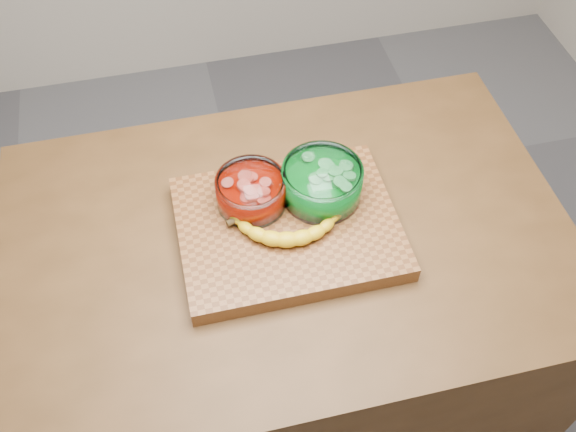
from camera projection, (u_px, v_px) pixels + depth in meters
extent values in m
plane|color=#5B5B5F|center=(288.00, 401.00, 2.06)|extent=(3.50, 3.50, 0.00)
cube|color=#4A2F16|center=(288.00, 334.00, 1.70)|extent=(1.20, 0.80, 0.90)
cube|color=brown|center=(288.00, 228.00, 1.33)|extent=(0.45, 0.35, 0.04)
cylinder|color=white|center=(251.00, 192.00, 1.32)|extent=(0.15, 0.15, 0.07)
cylinder|color=red|center=(251.00, 195.00, 1.33)|extent=(0.12, 0.12, 0.04)
cylinder|color=#F9604E|center=(251.00, 186.00, 1.31)|extent=(0.12, 0.12, 0.02)
cylinder|color=white|center=(322.00, 183.00, 1.33)|extent=(0.17, 0.17, 0.08)
cylinder|color=#078A21|center=(322.00, 186.00, 1.34)|extent=(0.15, 0.15, 0.04)
cylinder|color=#64D670|center=(322.00, 176.00, 1.32)|extent=(0.14, 0.14, 0.02)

